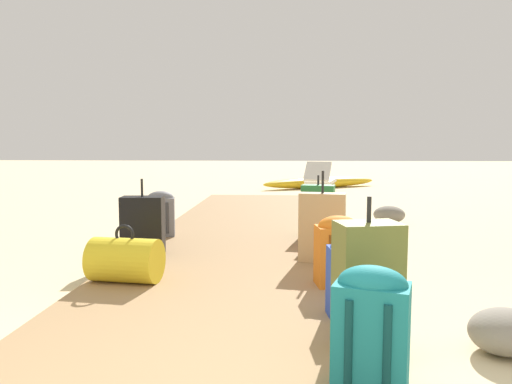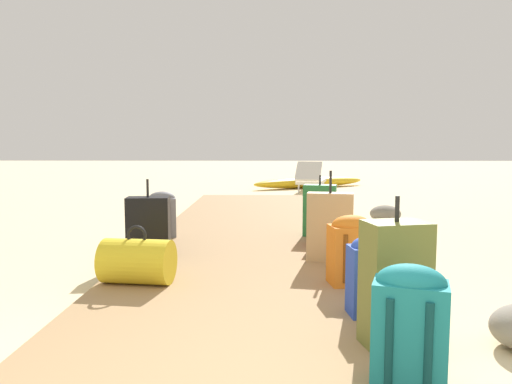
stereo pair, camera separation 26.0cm
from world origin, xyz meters
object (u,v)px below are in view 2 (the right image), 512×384
Objects in this scene: suitcase_olive at (395,284)px; backpack_grey at (162,213)px; backpack_teal at (410,325)px; backpack_red at (324,222)px; backpack_orange at (351,248)px; backpack_blue at (371,274)px; duffel_bag_yellow at (137,261)px; suitcase_tan at (330,227)px; suitcase_green at (320,210)px; lounge_chair at (311,179)px; kayak at (310,182)px; suitcase_black at (148,226)px.

suitcase_olive reaches higher than backpack_grey.
backpack_teal is 4.00m from backpack_grey.
backpack_red is (-0.00, 3.04, -0.04)m from backpack_teal.
backpack_orange is 0.68m from backpack_blue.
backpack_teal is 1.11× the size of backpack_blue.
duffel_bag_yellow is 1.02× the size of backpack_teal.
suitcase_olive is at bearing -87.41° from suitcase_tan.
backpack_blue is at bearing -89.66° from suitcase_green.
lounge_chair is at bearing 87.19° from suitcase_olive.
backpack_orange is at bearing -88.38° from backpack_red.
suitcase_olive is at bearing -88.72° from backpack_orange.
duffel_bag_yellow is at bearing 158.24° from backpack_blue.
duffel_bag_yellow is at bearing 146.19° from suitcase_olive.
suitcase_olive is 10.55m from kayak.
duffel_bag_yellow is at bearing -129.64° from suitcase_green.
kayak is (2.27, 9.38, -0.11)m from duffel_bag_yellow.
suitcase_black reaches higher than backpack_blue.
backpack_blue is (-0.02, 0.47, -0.07)m from suitcase_olive.
lounge_chair reaches higher than backpack_orange.
kayak is (0.58, 10.05, -0.20)m from backpack_blue.
suitcase_black is at bearing 152.57° from backpack_orange.
suitcase_tan is 2.39m from backpack_teal.
backpack_blue is 0.15× the size of kayak.
backpack_red is at bearing -94.51° from kayak.
kayak is (0.62, 11.00, -0.23)m from backpack_teal.
duffel_bag_yellow is 1.13× the size of backpack_blue.
backpack_red is 1.93m from backpack_grey.
backpack_grey is at bearing 96.38° from duffel_bag_yellow.
suitcase_green is (1.82, 1.06, 0.02)m from suitcase_black.
backpack_orange is 1.06× the size of backpack_blue.
backpack_orange is 1.41m from backpack_red.
backpack_teal is at bearing -89.94° from backpack_red.
suitcase_black is at bearing -165.43° from backpack_red.
backpack_grey is at bearing 122.09° from suitcase_olive.
backpack_grey is (-1.90, 2.60, 0.01)m from backpack_blue.
kayak is at bearing 86.95° from suitcase_olive.
backpack_orange is at bearing 90.23° from backpack_blue.
backpack_blue is 3.22m from backpack_grey.
suitcase_olive reaches higher than suitcase_green.
lounge_chair is at bearing 86.62° from backpack_orange.
suitcase_black is 1.47× the size of backpack_blue.
suitcase_tan reaches higher than backpack_grey.
backpack_blue is (1.83, -1.63, -0.02)m from suitcase_black.
backpack_orange is 2.06m from suitcase_black.
duffel_bag_yellow is at bearing -81.51° from suitcase_black.
backpack_grey is at bearing 117.76° from backpack_teal.
lounge_chair is (2.38, 6.24, -0.04)m from backpack_grey.
suitcase_black is at bearing 124.85° from backpack_teal.
suitcase_tan is at bearing -5.87° from suitcase_black.
suitcase_black is 1.40× the size of backpack_grey.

